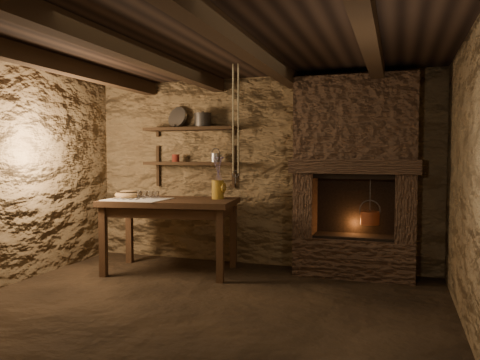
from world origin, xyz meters
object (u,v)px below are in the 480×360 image
(work_table, at_px, (171,233))
(iron_stockpot, at_px, (203,121))
(red_pot, at_px, (370,217))
(stoneware_jug, at_px, (218,181))
(wooden_bowl, at_px, (128,195))

(work_table, relative_size, iron_stockpot, 7.72)
(red_pot, bearing_deg, work_table, -168.77)
(work_table, xyz_separation_m, stoneware_jug, (0.53, 0.21, 0.63))
(wooden_bowl, xyz_separation_m, red_pot, (2.86, 0.46, -0.21))
(wooden_bowl, bearing_deg, stoneware_jug, 11.24)
(wooden_bowl, distance_m, iron_stockpot, 1.33)
(stoneware_jug, height_order, wooden_bowl, stoneware_jug)
(wooden_bowl, relative_size, red_pot, 0.61)
(iron_stockpot, distance_m, red_pot, 2.40)
(wooden_bowl, bearing_deg, iron_stockpot, 37.47)
(wooden_bowl, bearing_deg, work_table, 0.57)
(stoneware_jug, xyz_separation_m, iron_stockpot, (-0.35, 0.36, 0.75))
(work_table, relative_size, stoneware_jug, 3.17)
(wooden_bowl, height_order, red_pot, red_pot)
(work_table, xyz_separation_m, red_pot, (2.28, 0.45, 0.23))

